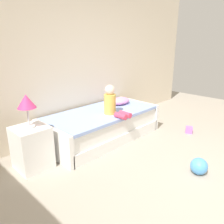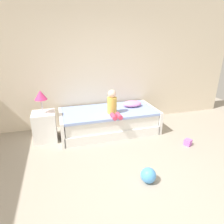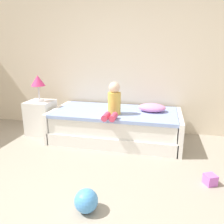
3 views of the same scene
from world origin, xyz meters
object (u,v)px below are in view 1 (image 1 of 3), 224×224
at_px(child_figure, 112,103).
at_px(nightstand, 32,148).
at_px(bed, 102,125).
at_px(toy_block, 189,130).
at_px(pillow, 120,101).
at_px(toy_ball, 199,166).
at_px(table_lamp, 26,103).

bearing_deg(child_figure, nightstand, 171.94).
relative_size(bed, toy_block, 17.65).
distance_m(pillow, toy_block, 1.45).
bearing_deg(toy_ball, toy_block, 30.77).
relative_size(nightstand, child_figure, 1.18).
bearing_deg(child_figure, toy_ball, -86.86).
bearing_deg(nightstand, table_lamp, -90.00).
xyz_separation_m(bed, nightstand, (-1.35, -0.03, 0.05)).
height_order(bed, toy_ball, bed).
relative_size(bed, pillow, 4.80).
distance_m(table_lamp, pillow, 1.97).
distance_m(bed, pillow, 0.67).
bearing_deg(bed, table_lamp, -178.54).
bearing_deg(toy_ball, child_figure, 93.14).
bearing_deg(toy_ball, pillow, 75.58).
bearing_deg(toy_block, child_figure, 148.21).
distance_m(table_lamp, toy_block, 2.98).
height_order(nightstand, toy_ball, nightstand).
xyz_separation_m(bed, table_lamp, (-1.35, -0.03, 0.69)).
height_order(bed, nightstand, nightstand).
bearing_deg(bed, toy_block, -38.07).
bearing_deg(table_lamp, child_figure, -8.06).
relative_size(nightstand, pillow, 1.36).
xyz_separation_m(pillow, toy_ball, (-0.48, -1.86, -0.45)).
height_order(table_lamp, toy_ball, table_lamp).
height_order(pillow, toy_block, pillow).
height_order(bed, child_figure, child_figure).
height_order(nightstand, pillow, pillow).
bearing_deg(table_lamp, pillow, 3.98).
distance_m(nightstand, table_lamp, 0.64).
distance_m(bed, child_figure, 0.51).
xyz_separation_m(child_figure, toy_ball, (0.08, -1.53, -0.59)).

